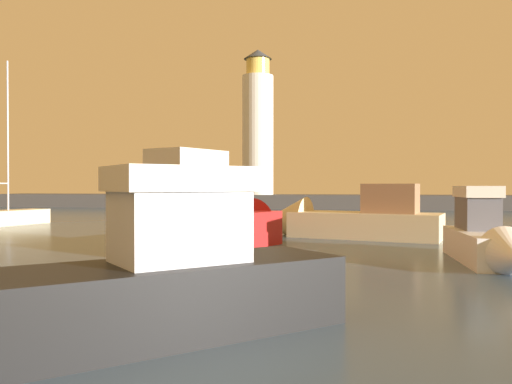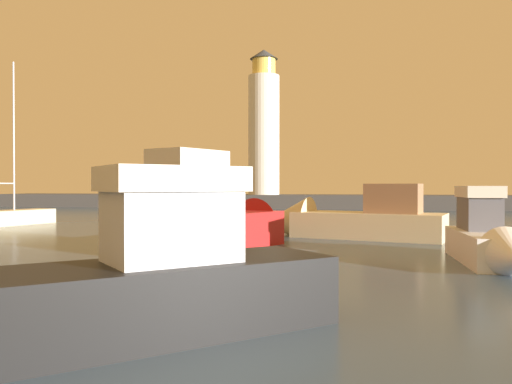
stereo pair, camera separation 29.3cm
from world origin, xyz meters
name	(u,v)px [view 1 (the left image)]	position (x,y,z in m)	size (l,w,h in m)	color
ground_plane	(271,228)	(0.00, 28.32, 0.00)	(220.00, 220.00, 0.00)	#384C60
breakwater	(309,201)	(0.00, 56.64, 0.77)	(77.09, 6.41, 1.54)	#423F3D
lighthouse	(258,126)	(-5.98, 56.64, 9.50)	(3.60, 3.60, 16.80)	silver
motorboat_1	(221,219)	(-0.47, 18.12, 1.19)	(5.90, 9.31, 4.36)	#B21E1E
motorboat_2	(489,239)	(9.30, 15.47, 0.82)	(1.84, 6.36, 2.84)	white
motorboat_3	(109,289)	(0.99, 5.07, 0.92)	(7.28, 6.99, 3.24)	black
motorboat_4	(338,221)	(4.14, 23.86, 0.82)	(9.57, 4.99, 3.31)	beige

